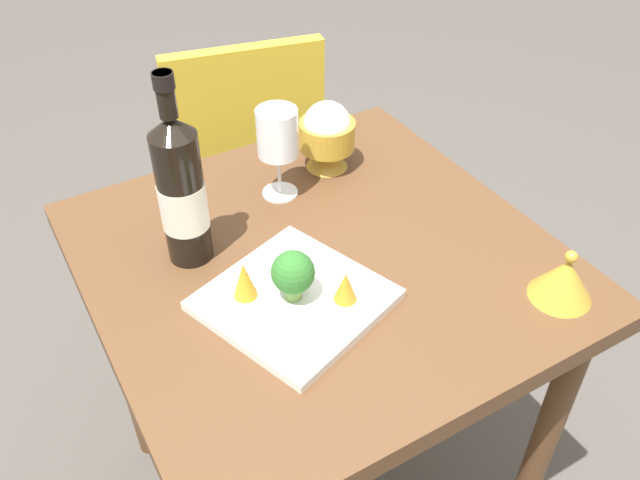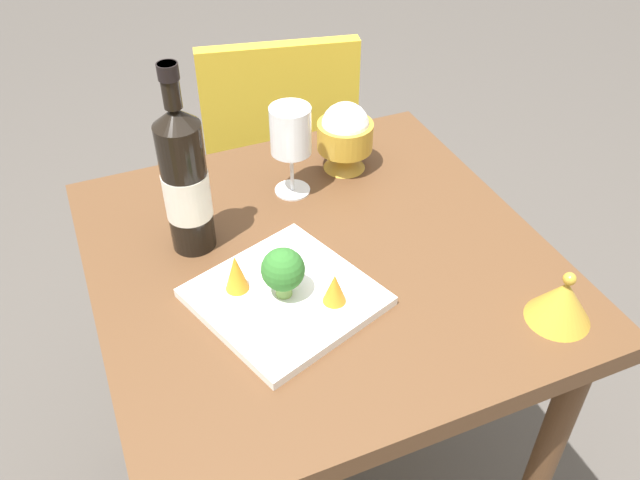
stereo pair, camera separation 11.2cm
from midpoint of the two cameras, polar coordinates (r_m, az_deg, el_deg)
name	(u,v)px [view 1 (the left image)]	position (r m, az deg, el deg)	size (l,w,h in m)	color
dining_table	(320,299)	(1.21, -2.65, -5.18)	(0.76, 0.76, 0.76)	brown
chair_by_wall	(244,147)	(1.86, -8.26, 7.82)	(0.47, 0.47, 0.85)	gold
wine_bottle	(181,191)	(1.09, -14.73, 3.98)	(0.08, 0.08, 0.34)	black
wine_glass	(277,135)	(1.21, -6.35, 8.84)	(0.08, 0.08, 0.18)	white
rice_bowl	(327,134)	(1.31, -1.85, 8.97)	(0.11, 0.11, 0.14)	gold
rice_bowl_lid	(564,279)	(1.08, 17.51, -3.31)	(0.10, 0.10, 0.09)	gold
serving_plate	(295,300)	(1.05, -5.26, -5.26)	(0.32, 0.32, 0.02)	white
broccoli_floret	(293,273)	(1.01, -5.52, -3.01)	(0.07, 0.07, 0.09)	#729E4C
carrot_garnish_left	(244,280)	(1.03, -9.62, -3.52)	(0.04, 0.04, 0.07)	orange
carrot_garnish_right	(345,286)	(1.01, -0.95, -4.15)	(0.04, 0.04, 0.05)	orange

